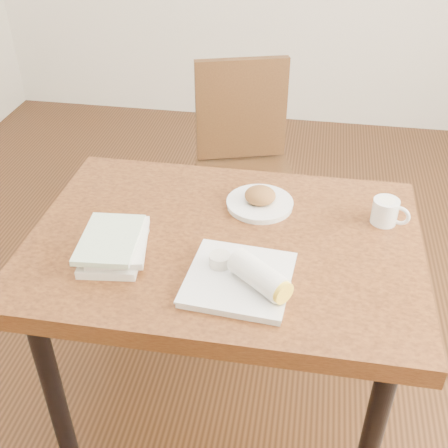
% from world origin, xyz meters
% --- Properties ---
extents(ground, '(4.00, 5.00, 0.01)m').
position_xyz_m(ground, '(0.00, 0.00, -0.01)').
color(ground, '#472814').
rests_on(ground, ground).
extents(table, '(1.15, 0.82, 0.75)m').
position_xyz_m(table, '(0.00, 0.00, 0.66)').
color(table, brown).
rests_on(table, ground).
extents(chair_far, '(0.53, 0.53, 0.95)m').
position_xyz_m(chair_far, '(-0.06, 0.86, 0.55)').
color(chair_far, '#412912').
rests_on(chair_far, ground).
extents(plate_scone, '(0.21, 0.21, 0.07)m').
position_xyz_m(plate_scone, '(0.08, 0.19, 0.77)').
color(plate_scone, white).
rests_on(plate_scone, table).
extents(coffee_mug, '(0.11, 0.08, 0.08)m').
position_xyz_m(coffee_mug, '(0.47, 0.16, 0.79)').
color(coffee_mug, white).
rests_on(coffee_mug, table).
extents(plate_burrito, '(0.29, 0.29, 0.09)m').
position_xyz_m(plate_burrito, '(0.09, -0.20, 0.78)').
color(plate_burrito, white).
rests_on(plate_burrito, table).
extents(book_stack, '(0.20, 0.26, 0.06)m').
position_xyz_m(book_stack, '(-0.29, -0.12, 0.78)').
color(book_stack, white).
rests_on(book_stack, table).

